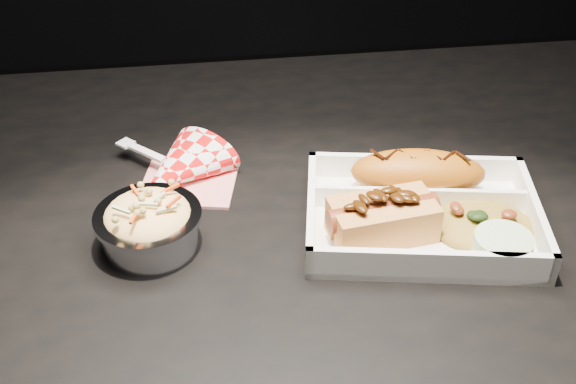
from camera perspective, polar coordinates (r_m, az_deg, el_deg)
The scene contains 8 objects.
dining_table at distance 0.88m, azimuth -1.20°, elevation -6.38°, with size 1.20×0.80×0.75m.
food_tray at distance 0.81m, azimuth 10.43°, elevation -2.09°, with size 0.28×0.22×0.04m.
fried_pastry at distance 0.84m, azimuth 10.22°, elevation 1.52°, with size 0.15×0.06×0.05m, color #AF5B11.
hotdog at distance 0.77m, azimuth 7.50°, elevation -1.90°, with size 0.12×0.07×0.06m.
fried_rice_mound at distance 0.80m, azimuth 15.21°, elevation -1.95°, with size 0.11×0.09×0.03m, color #AD8732.
cupcake_liner at distance 0.77m, azimuth 16.56°, elevation -4.32°, with size 0.06×0.06×0.03m, color #B7D29F.
foil_coleslaw_cup at distance 0.77m, azimuth -10.96°, elevation -2.37°, with size 0.11×0.11×0.07m.
napkin_fork at distance 0.87m, azimuth -8.60°, elevation 1.76°, with size 0.15×0.15×0.10m.
Camera 1 is at (-0.07, -0.64, 1.25)m, focal length 45.00 mm.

